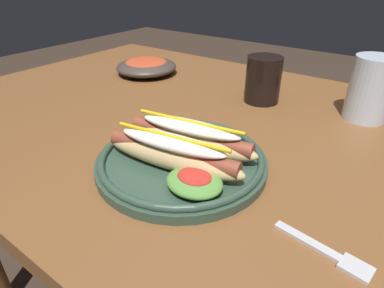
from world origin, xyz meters
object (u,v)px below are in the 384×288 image
fork (329,253)px  soda_cup (263,80)px  hot_dog_plate (182,155)px  water_cup (371,89)px  side_bowl (146,66)px

fork → soda_cup: bearing=132.8°
soda_cup → fork: bearing=-55.1°
hot_dog_plate → water_cup: size_ratio=2.10×
hot_dog_plate → water_cup: 0.45m
hot_dog_plate → water_cup: water_cup is taller
fork → water_cup: 0.45m
water_cup → fork: bearing=-83.4°
soda_cup → water_cup: (0.23, 0.04, 0.01)m
fork → soda_cup: 0.49m
hot_dog_plate → side_bowl: hot_dog_plate is taller
hot_dog_plate → water_cup: bearing=62.5°
fork → side_bowl: (-0.67, 0.40, 0.02)m
hot_dog_plate → fork: hot_dog_plate is taller
soda_cup → side_bowl: bearing=-179.7°
hot_dog_plate → fork: 0.26m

